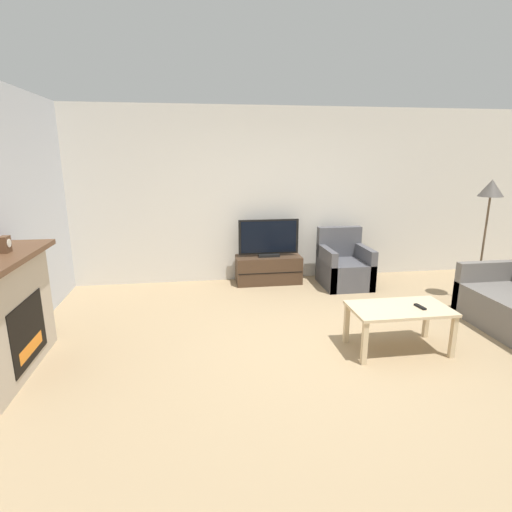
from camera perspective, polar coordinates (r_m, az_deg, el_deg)
ground_plane at (r=4.36m, az=9.56°, el=-12.96°), size 24.00×24.00×0.00m
wall_back at (r=6.41m, az=2.96°, el=8.62°), size 12.00×0.06×2.70m
fireplace at (r=4.28m, az=-32.09°, el=-7.23°), size 0.45×1.44×1.12m
mantel_clock at (r=4.24m, az=-32.23°, el=1.40°), size 0.08×0.11×0.15m
tv_stand at (r=6.32m, az=1.79°, el=-1.92°), size 1.02×0.42×0.43m
tv at (r=6.20m, az=1.82°, el=2.41°), size 0.94×0.18×0.58m
armchair at (r=6.34m, az=12.44°, el=-1.57°), size 0.70×0.76×0.87m
coffee_table at (r=4.38m, az=19.79°, el=-7.68°), size 1.01×0.56×0.47m
remote at (r=4.41m, az=22.39°, el=-6.72°), size 0.06×0.15×0.02m
floor_lamp at (r=6.09m, az=30.45°, el=7.18°), size 0.31×0.31×1.67m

